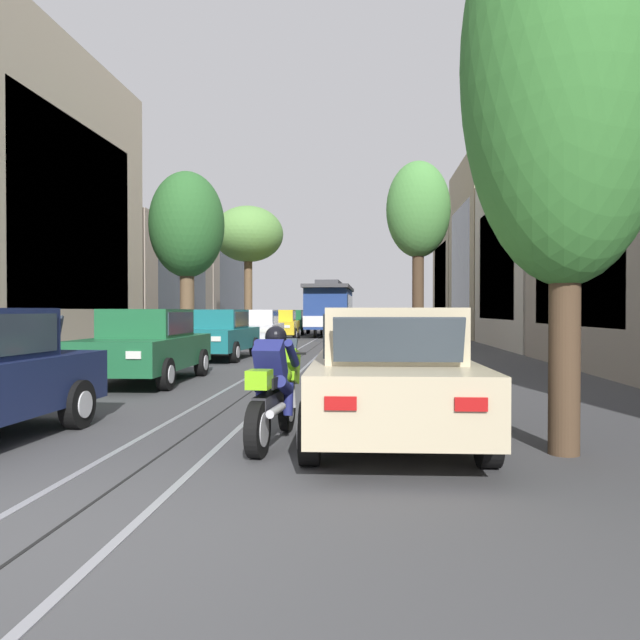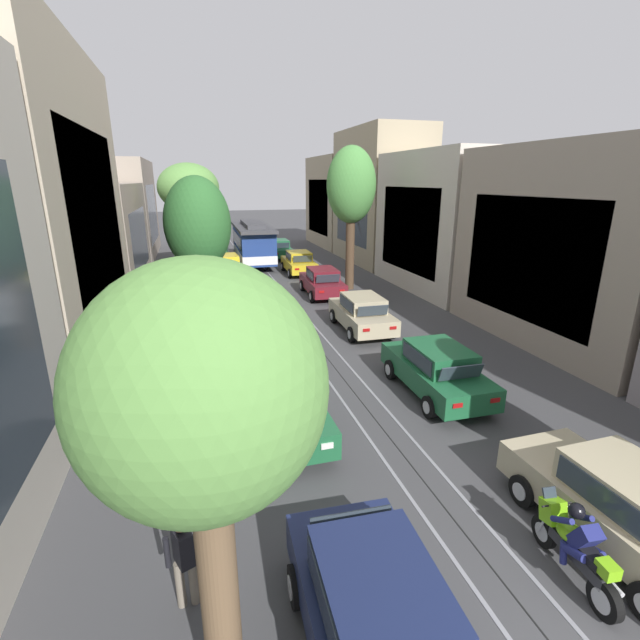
{
  "view_description": "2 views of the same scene",
  "coord_description": "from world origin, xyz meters",
  "px_view_note": "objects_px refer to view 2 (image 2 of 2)",
  "views": [
    {
      "loc": [
        2.2,
        -4.03,
        1.55
      ],
      "look_at": [
        0.14,
        23.23,
        1.13
      ],
      "focal_mm": 34.58,
      "sensor_mm": 36.0,
      "label": 1
    },
    {
      "loc": [
        -4.45,
        -1.43,
        6.32
      ],
      "look_at": [
        0.0,
        14.33,
        1.19
      ],
      "focal_mm": 25.13,
      "sensor_mm": 36.0,
      "label": 2
    }
  ],
  "objects_px": {
    "parked_car_green_sixth_right": "(279,249)",
    "street_tree_kerb_right_second": "(351,188)",
    "parked_car_green_second_left": "(282,402)",
    "parked_car_green_sixth_left": "(218,252)",
    "parked_car_teal_mid_left": "(252,328)",
    "street_tree_kerb_left_mid": "(189,189)",
    "motorcycle_with_rider": "(576,546)",
    "parked_car_beige_mid_right": "(362,313)",
    "street_tree_kerb_left_second": "(198,226)",
    "parked_car_maroon_fourth_right": "(322,282)",
    "parked_car_beige_near_right": "(623,507)",
    "cable_car_trolley": "(253,244)",
    "parked_car_yellow_fifth_left": "(227,267)",
    "street_tree_kerb_left_near": "(203,401)",
    "parked_car_white_fourth_left": "(236,289)",
    "parked_car_green_second_right": "(436,369)",
    "pedestrian_on_left_pavement": "(184,557)",
    "parked_car_yellow_fifth_right": "(299,262)",
    "parked_car_navy_near_left": "(382,628)"
  },
  "relations": [
    {
      "from": "parked_car_white_fourth_left",
      "to": "street_tree_kerb_left_near",
      "type": "relative_size",
      "value": 0.77
    },
    {
      "from": "parked_car_beige_mid_right",
      "to": "parked_car_green_second_right",
      "type": "bearing_deg",
      "value": -89.9
    },
    {
      "from": "parked_car_yellow_fifth_right",
      "to": "cable_car_trolley",
      "type": "distance_m",
      "value": 5.06
    },
    {
      "from": "street_tree_kerb_left_second",
      "to": "motorcycle_with_rider",
      "type": "relative_size",
      "value": 3.28
    },
    {
      "from": "parked_car_teal_mid_left",
      "to": "parked_car_yellow_fifth_left",
      "type": "height_order",
      "value": "same"
    },
    {
      "from": "street_tree_kerb_left_near",
      "to": "street_tree_kerb_left_second",
      "type": "bearing_deg",
      "value": 88.93
    },
    {
      "from": "parked_car_beige_near_right",
      "to": "cable_car_trolley",
      "type": "xyz_separation_m",
      "value": [
        -2.48,
        29.77,
        0.86
      ]
    },
    {
      "from": "parked_car_yellow_fifth_left",
      "to": "pedestrian_on_left_pavement",
      "type": "bearing_deg",
      "value": -96.0
    },
    {
      "from": "parked_car_yellow_fifth_left",
      "to": "parked_car_green_second_right",
      "type": "distance_m",
      "value": 19.52
    },
    {
      "from": "parked_car_navy_near_left",
      "to": "parked_car_beige_mid_right",
      "type": "height_order",
      "value": "same"
    },
    {
      "from": "parked_car_green_sixth_left",
      "to": "parked_car_beige_near_right",
      "type": "bearing_deg",
      "value": -80.95
    },
    {
      "from": "parked_car_beige_near_right",
      "to": "parked_car_green_sixth_right",
      "type": "relative_size",
      "value": 1.0
    },
    {
      "from": "parked_car_beige_mid_right",
      "to": "street_tree_kerb_left_near",
      "type": "bearing_deg",
      "value": -117.23
    },
    {
      "from": "parked_car_teal_mid_left",
      "to": "street_tree_kerb_right_second",
      "type": "xyz_separation_m",
      "value": [
        7.01,
        8.37,
        5.1
      ]
    },
    {
      "from": "parked_car_beige_near_right",
      "to": "motorcycle_with_rider",
      "type": "relative_size",
      "value": 2.21
    },
    {
      "from": "parked_car_green_sixth_left",
      "to": "parked_car_beige_mid_right",
      "type": "xyz_separation_m",
      "value": [
        4.97,
        -19.33,
        0.0
      ]
    },
    {
      "from": "parked_car_green_sixth_right",
      "to": "motorcycle_with_rider",
      "type": "relative_size",
      "value": 2.2
    },
    {
      "from": "street_tree_kerb_left_second",
      "to": "cable_car_trolley",
      "type": "bearing_deg",
      "value": 74.88
    },
    {
      "from": "parked_car_green_second_left",
      "to": "motorcycle_with_rider",
      "type": "distance_m",
      "value": 6.95
    },
    {
      "from": "parked_car_beige_mid_right",
      "to": "parked_car_yellow_fifth_right",
      "type": "relative_size",
      "value": 1.0
    },
    {
      "from": "parked_car_green_sixth_left",
      "to": "street_tree_kerb_left_second",
      "type": "bearing_deg",
      "value": -95.18
    },
    {
      "from": "parked_car_green_second_left",
      "to": "parked_car_beige_mid_right",
      "type": "distance_m",
      "value": 8.64
    },
    {
      "from": "street_tree_kerb_left_mid",
      "to": "motorcycle_with_rider",
      "type": "distance_m",
      "value": 28.19
    },
    {
      "from": "parked_car_green_sixth_right",
      "to": "street_tree_kerb_right_second",
      "type": "distance_m",
      "value": 13.21
    },
    {
      "from": "parked_car_yellow_fifth_right",
      "to": "parked_car_teal_mid_left",
      "type": "bearing_deg",
      "value": -110.47
    },
    {
      "from": "street_tree_kerb_left_mid",
      "to": "motorcycle_with_rider",
      "type": "relative_size",
      "value": 3.72
    },
    {
      "from": "street_tree_kerb_right_second",
      "to": "parked_car_beige_near_right",
      "type": "bearing_deg",
      "value": -95.65
    },
    {
      "from": "parked_car_navy_near_left",
      "to": "parked_car_beige_mid_right",
      "type": "xyz_separation_m",
      "value": [
        4.89,
        13.52,
        0.0
      ]
    },
    {
      "from": "street_tree_kerb_left_near",
      "to": "cable_car_trolley",
      "type": "height_order",
      "value": "street_tree_kerb_left_near"
    },
    {
      "from": "parked_car_maroon_fourth_right",
      "to": "parked_car_green_sixth_right",
      "type": "height_order",
      "value": "same"
    },
    {
      "from": "parked_car_green_sixth_right",
      "to": "pedestrian_on_left_pavement",
      "type": "distance_m",
      "value": 32.24
    },
    {
      "from": "parked_car_yellow_fifth_right",
      "to": "motorcycle_with_rider",
      "type": "xyz_separation_m",
      "value": [
        -1.45,
        -25.87,
        -0.15
      ]
    },
    {
      "from": "cable_car_trolley",
      "to": "parked_car_teal_mid_left",
      "type": "bearing_deg",
      "value": -98.01
    },
    {
      "from": "parked_car_yellow_fifth_left",
      "to": "motorcycle_with_rider",
      "type": "relative_size",
      "value": 2.22
    },
    {
      "from": "parked_car_teal_mid_left",
      "to": "parked_car_beige_mid_right",
      "type": "distance_m",
      "value": 4.95
    },
    {
      "from": "street_tree_kerb_left_second",
      "to": "street_tree_kerb_left_mid",
      "type": "xyz_separation_m",
      "value": [
        -0.23,
        12.61,
        1.24
      ]
    },
    {
      "from": "parked_car_green_second_right",
      "to": "street_tree_kerb_left_mid",
      "type": "height_order",
      "value": "street_tree_kerb_left_mid"
    },
    {
      "from": "street_tree_kerb_left_near",
      "to": "parked_car_green_sixth_right",
      "type": "bearing_deg",
      "value": 78.14
    },
    {
      "from": "parked_car_beige_mid_right",
      "to": "parked_car_beige_near_right",
      "type": "bearing_deg",
      "value": -89.49
    },
    {
      "from": "parked_car_yellow_fifth_right",
      "to": "cable_car_trolley",
      "type": "relative_size",
      "value": 0.48
    },
    {
      "from": "parked_car_beige_mid_right",
      "to": "street_tree_kerb_left_second",
      "type": "relative_size",
      "value": 0.67
    },
    {
      "from": "parked_car_teal_mid_left",
      "to": "parked_car_green_sixth_right",
      "type": "xyz_separation_m",
      "value": [
        4.95,
        20.38,
        0.0
      ]
    },
    {
      "from": "parked_car_green_second_left",
      "to": "parked_car_green_sixth_left",
      "type": "xyz_separation_m",
      "value": [
        -0.04,
        26.41,
        0.0
      ]
    },
    {
      "from": "cable_car_trolley",
      "to": "parked_car_beige_mid_right",
      "type": "bearing_deg",
      "value": -82.13
    },
    {
      "from": "motorcycle_with_rider",
      "to": "parked_car_beige_near_right",
      "type": "bearing_deg",
      "value": 15.03
    },
    {
      "from": "parked_car_green_second_right",
      "to": "parked_car_beige_mid_right",
      "type": "height_order",
      "value": "same"
    },
    {
      "from": "parked_car_yellow_fifth_left",
      "to": "motorcycle_with_rider",
      "type": "height_order",
      "value": "parked_car_yellow_fifth_left"
    },
    {
      "from": "street_tree_kerb_left_near",
      "to": "motorcycle_with_rider",
      "type": "bearing_deg",
      "value": 3.61
    },
    {
      "from": "parked_car_beige_near_right",
      "to": "parked_car_maroon_fourth_right",
      "type": "relative_size",
      "value": 1.0
    },
    {
      "from": "street_tree_kerb_left_second",
      "to": "parked_car_white_fourth_left",
      "type": "bearing_deg",
      "value": 68.77
    }
  ]
}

